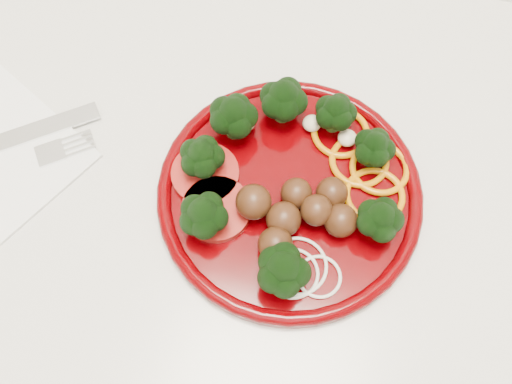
# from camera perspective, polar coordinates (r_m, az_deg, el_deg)

# --- Properties ---
(counter) EXTENTS (2.40, 0.60, 0.90)m
(counter) POSITION_cam_1_polar(r_m,az_deg,el_deg) (0.98, -6.21, -9.81)
(counter) COLOR beige
(counter) RESTS_ON ground
(plate) EXTENTS (0.25, 0.25, 0.06)m
(plate) POSITION_cam_1_polar(r_m,az_deg,el_deg) (0.53, 3.42, 0.52)
(plate) COLOR #450002
(plate) RESTS_ON counter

